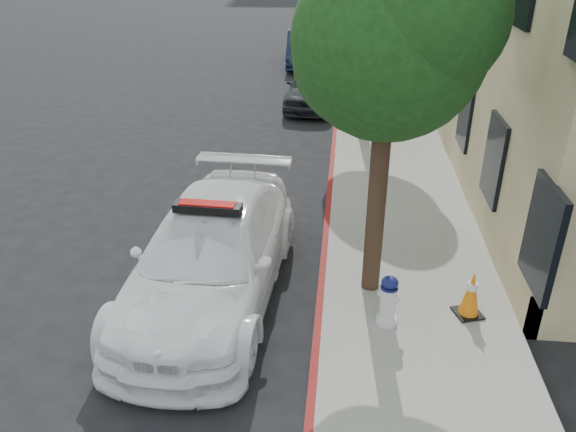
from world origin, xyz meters
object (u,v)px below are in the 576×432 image
(parked_car_mid, at_px, (313,86))
(traffic_cone, at_px, (471,294))
(parked_car_far, at_px, (305,49))
(fire_hydrant, at_px, (388,301))
(police_car, at_px, (211,254))

(parked_car_mid, xyz_separation_m, traffic_cone, (3.28, -12.25, -0.18))
(traffic_cone, bearing_deg, parked_car_far, 102.07)
(parked_car_far, xyz_separation_m, traffic_cone, (4.08, -19.06, -0.23))
(parked_car_far, xyz_separation_m, fire_hydrant, (2.76, -19.41, -0.21))
(parked_car_far, bearing_deg, police_car, -94.22)
(police_car, relative_size, parked_car_far, 1.23)
(parked_car_mid, relative_size, fire_hydrant, 5.04)
(police_car, height_order, fire_hydrant, police_car)
(parked_car_far, height_order, traffic_cone, parked_car_far)
(police_car, xyz_separation_m, parked_car_far, (0.15, 18.74, -0.05))
(police_car, bearing_deg, parked_car_mid, 88.20)
(police_car, relative_size, fire_hydrant, 6.79)
(fire_hydrant, bearing_deg, parked_car_far, 122.82)
(police_car, bearing_deg, fire_hydrant, -10.21)
(parked_car_mid, bearing_deg, fire_hydrant, -78.21)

